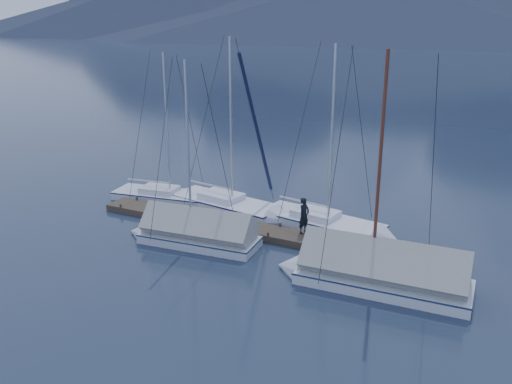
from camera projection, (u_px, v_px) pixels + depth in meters
ground at (237, 248)px, 25.26m from camera, size 1000.00×1000.00×0.00m
dock at (256, 232)px, 26.92m from camera, size 18.00×1.50×0.54m
mooring_posts at (247, 226)px, 27.06m from camera, size 15.12×1.52×0.35m
sailboat_open_left at (178, 198)px, 31.76m from camera, size 7.29×3.28×9.34m
sailboat_open_mid at (240, 209)px, 30.01m from camera, size 8.03×3.60×10.30m
sailboat_open_right at (337, 227)px, 27.34m from camera, size 7.86×3.56×10.07m
sailboat_covered_near at (368, 273)px, 21.68m from camera, size 8.00×3.41×10.25m
sailboat_covered_far at (189, 234)px, 25.78m from camera, size 6.86×2.88×9.40m
person at (304, 216)px, 25.93m from camera, size 0.59×0.74×1.78m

